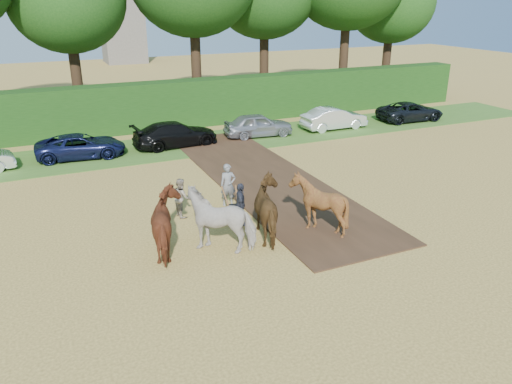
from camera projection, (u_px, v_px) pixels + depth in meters
name	position (u px, v px, depth m)	size (l,w,h in m)	color
ground	(311.00, 248.00, 17.04)	(120.00, 120.00, 0.00)	gold
earth_strip	(264.00, 178.00, 23.55)	(4.50, 17.00, 0.05)	#472D1C
grass_verge	(189.00, 145.00, 28.92)	(50.00, 5.00, 0.03)	#38601E
hedgerow	(167.00, 105.00, 32.19)	(46.00, 1.60, 3.00)	#14380F
spectator_near	(181.00, 197.00, 19.31)	(0.75, 0.59, 1.55)	#C5B29B
spectator_far	(241.00, 204.00, 18.52)	(0.97, 0.40, 1.65)	#262832
plough_team	(247.00, 213.00, 17.26)	(7.17, 4.99, 2.10)	brown
parked_cars	(198.00, 133.00, 28.72)	(36.46, 2.94, 1.43)	#B8B9BF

